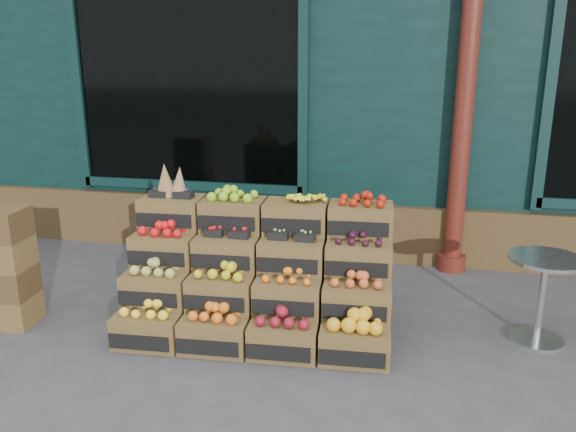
# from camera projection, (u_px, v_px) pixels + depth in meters

# --- Properties ---
(ground) EXTENTS (60.00, 60.00, 0.00)m
(ground) POSITION_uv_depth(u_px,v_px,m) (295.00, 358.00, 4.00)
(ground) COLOR #3D3D40
(ground) RESTS_ON ground
(shop_facade) EXTENTS (12.00, 6.24, 4.80)m
(shop_facade) POSITION_uv_depth(u_px,v_px,m) (365.00, 34.00, 8.16)
(shop_facade) COLOR black
(shop_facade) RESTS_ON ground
(crate_display) EXTENTS (2.07, 1.10, 1.26)m
(crate_display) POSITION_uv_depth(u_px,v_px,m) (259.00, 280.00, 4.39)
(crate_display) COLOR brown
(crate_display) RESTS_ON ground
(spare_crates) EXTENTS (0.50, 0.37, 0.95)m
(spare_crates) POSITION_uv_depth(u_px,v_px,m) (0.00, 267.00, 4.41)
(spare_crates) COLOR brown
(spare_crates) RESTS_ON ground
(bistro_table) EXTENTS (0.53, 0.53, 0.67)m
(bistro_table) POSITION_uv_depth(u_px,v_px,m) (543.00, 290.00, 4.13)
(bistro_table) COLOR silver
(bistro_table) RESTS_ON ground
(shopkeeper) EXTENTS (0.76, 0.58, 1.87)m
(shopkeeper) POSITION_uv_depth(u_px,v_px,m) (196.00, 153.00, 6.89)
(shopkeeper) COLOR #164D29
(shopkeeper) RESTS_ON ground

